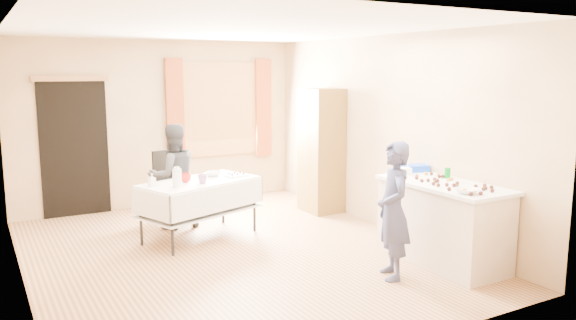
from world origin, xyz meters
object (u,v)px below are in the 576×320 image
cabinet (321,150)px  girl (393,211)px  counter (442,223)px  chair (173,200)px  party_table (200,204)px  woman (173,176)px

cabinet → girl: cabinet is taller
girl → cabinet: bearing=-175.4°
counter → chair: 3.81m
party_table → girl: (1.23, -2.30, 0.27)m
cabinet → woman: size_ratio=1.31×
cabinet → chair: size_ratio=1.85×
counter → chair: chair is taller
counter → girl: girl is taller
cabinet → party_table: cabinet is taller
counter → party_table: bearing=132.3°
chair → woman: bearing=-120.6°
cabinet → chair: 2.31m
counter → girl: bearing=-173.9°
counter → party_table: (-2.02, 2.22, -0.01)m
cabinet → chair: (-2.15, 0.57, -0.63)m
party_table → girl: size_ratio=1.18×
party_table → chair: (-0.04, 0.99, -0.14)m
chair → woman: woman is taller
party_table → girl: 2.63m
counter → woman: (-2.15, 2.85, 0.26)m
chair → girl: 3.55m
counter → girl: (-0.79, -0.08, 0.26)m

